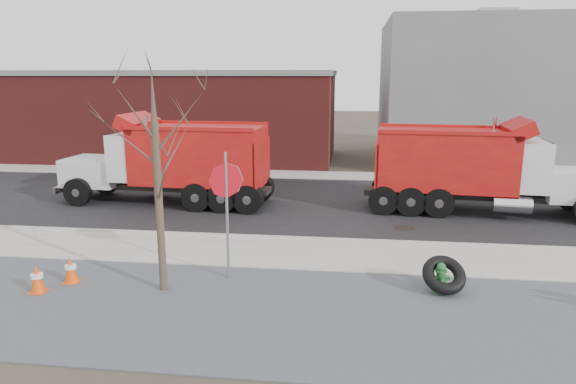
# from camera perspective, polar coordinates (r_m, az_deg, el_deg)

# --- Properties ---
(ground) EXTENTS (120.00, 120.00, 0.00)m
(ground) POSITION_cam_1_polar(r_m,az_deg,el_deg) (14.50, 2.12, -7.36)
(ground) COLOR #383328
(ground) RESTS_ON ground
(gravel_verge) EXTENTS (60.00, 5.00, 0.03)m
(gravel_verge) POSITION_cam_1_polar(r_m,az_deg,el_deg) (11.29, 0.54, -13.42)
(gravel_verge) COLOR slate
(gravel_verge) RESTS_ON ground
(sidewalk) EXTENTS (60.00, 2.50, 0.06)m
(sidewalk) POSITION_cam_1_polar(r_m,az_deg,el_deg) (14.72, 2.20, -6.92)
(sidewalk) COLOR #9E9B93
(sidewalk) RESTS_ON ground
(curb) EXTENTS (60.00, 0.15, 0.11)m
(curb) POSITION_cam_1_polar(r_m,az_deg,el_deg) (15.94, 2.60, -5.25)
(curb) COLOR #9E9B93
(curb) RESTS_ON ground
(road) EXTENTS (60.00, 9.40, 0.02)m
(road) POSITION_cam_1_polar(r_m,az_deg,el_deg) (20.51, 3.64, -1.25)
(road) COLOR black
(road) RESTS_ON ground
(far_sidewalk) EXTENTS (60.00, 2.00, 0.06)m
(far_sidewalk) POSITION_cam_1_polar(r_m,az_deg,el_deg) (26.06, 4.40, 1.84)
(far_sidewalk) COLOR #9E9B93
(far_sidewalk) RESTS_ON ground
(building_grey) EXTENTS (12.00, 10.00, 8.00)m
(building_grey) POSITION_cam_1_polar(r_m,az_deg,el_deg) (32.53, 21.37, 10.26)
(building_grey) COLOR slate
(building_grey) RESTS_ON ground
(building_brick) EXTENTS (20.20, 8.20, 5.30)m
(building_brick) POSITION_cam_1_polar(r_m,az_deg,el_deg) (32.60, -13.11, 8.43)
(building_brick) COLOR maroon
(building_brick) RESTS_ON ground
(bare_tree) EXTENTS (3.20, 3.20, 5.20)m
(bare_tree) POSITION_cam_1_polar(r_m,az_deg,el_deg) (11.90, -14.45, 4.16)
(bare_tree) COLOR #382D23
(bare_tree) RESTS_ON ground
(fire_hydrant) EXTENTS (0.43, 0.41, 0.75)m
(fire_hydrant) POSITION_cam_1_polar(r_m,az_deg,el_deg) (12.71, 16.61, -9.26)
(fire_hydrant) COLOR #266331
(fire_hydrant) RESTS_ON ground
(truck_tire) EXTENTS (1.19, 1.14, 0.86)m
(truck_tire) POSITION_cam_1_polar(r_m,az_deg,el_deg) (12.69, 16.95, -8.80)
(truck_tire) COLOR black
(truck_tire) RESTS_ON ground
(stop_sign) EXTENTS (0.74, 0.51, 3.22)m
(stop_sign) POSITION_cam_1_polar(r_m,az_deg,el_deg) (12.57, -6.85, -0.35)
(stop_sign) COLOR gray
(stop_sign) RESTS_ON ground
(traffic_cone_near) EXTENTS (0.36, 0.36, 0.69)m
(traffic_cone_near) POSITION_cam_1_polar(r_m,az_deg,el_deg) (13.53, -26.11, -8.68)
(traffic_cone_near) COLOR #FF4A08
(traffic_cone_near) RESTS_ON ground
(traffic_cone_far) EXTENTS (0.36, 0.36, 0.69)m
(traffic_cone_far) POSITION_cam_1_polar(r_m,az_deg,el_deg) (13.81, -22.99, -7.97)
(traffic_cone_far) COLOR #FF4A08
(traffic_cone_far) RESTS_ON ground
(dump_truck_red_a) EXTENTS (8.63, 3.01, 3.46)m
(dump_truck_red_a) POSITION_cam_1_polar(r_m,az_deg,el_deg) (20.00, 20.08, 2.74)
(dump_truck_red_a) COLOR black
(dump_truck_red_a) RESTS_ON ground
(dump_truck_red_b) EXTENTS (8.35, 2.82, 3.51)m
(dump_truck_red_b) POSITION_cam_1_polar(r_m,az_deg,el_deg) (20.59, -12.56, 3.57)
(dump_truck_red_b) COLOR black
(dump_truck_red_b) RESTS_ON ground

